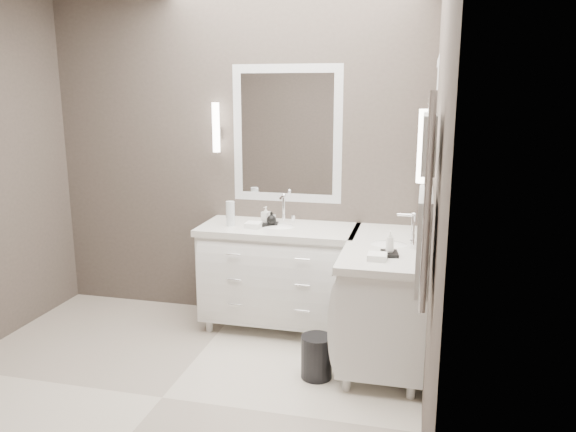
% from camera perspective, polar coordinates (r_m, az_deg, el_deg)
% --- Properties ---
extents(floor, '(3.20, 3.00, 0.01)m').
position_cam_1_polar(floor, '(3.82, -12.67, -17.61)').
color(floor, silver).
rests_on(floor, ground).
extents(wall_back, '(3.20, 0.01, 2.70)m').
position_cam_1_polar(wall_back, '(4.72, -5.41, 5.95)').
color(wall_back, '#4A413B').
rests_on(wall_back, floor).
extents(wall_right, '(0.01, 3.00, 2.70)m').
position_cam_1_polar(wall_right, '(2.98, 14.82, 1.62)').
color(wall_right, '#4A413B').
rests_on(wall_right, floor).
extents(vanity_back, '(1.24, 0.59, 0.97)m').
position_cam_1_polar(vanity_back, '(4.52, -0.91, -5.55)').
color(vanity_back, white).
rests_on(vanity_back, floor).
extents(vanity_right, '(0.59, 1.24, 0.97)m').
position_cam_1_polar(vanity_right, '(4.09, 9.98, -7.76)').
color(vanity_right, white).
rests_on(vanity_right, floor).
extents(mirror_back, '(0.90, 0.02, 1.10)m').
position_cam_1_polar(mirror_back, '(4.56, -0.13, 8.29)').
color(mirror_back, white).
rests_on(mirror_back, wall_back).
extents(mirror_right, '(0.02, 0.90, 1.10)m').
position_cam_1_polar(mirror_right, '(3.75, 14.55, 6.92)').
color(mirror_right, white).
rests_on(mirror_right, wall_right).
extents(sconce_back, '(0.06, 0.06, 0.40)m').
position_cam_1_polar(sconce_back, '(4.67, -7.33, 8.82)').
color(sconce_back, white).
rests_on(sconce_back, wall_back).
extents(sconce_right, '(0.06, 0.06, 0.40)m').
position_cam_1_polar(sconce_right, '(3.16, 13.56, 6.75)').
color(sconce_right, white).
rests_on(sconce_right, wall_right).
extents(towel_bar_corner, '(0.03, 0.22, 0.30)m').
position_cam_1_polar(towel_bar_corner, '(4.36, 13.47, 1.98)').
color(towel_bar_corner, white).
rests_on(towel_bar_corner, wall_right).
extents(towel_ladder, '(0.06, 0.58, 0.90)m').
position_cam_1_polar(towel_ladder, '(2.58, 13.80, 0.95)').
color(towel_ladder, white).
rests_on(towel_ladder, wall_right).
extents(waste_bin, '(0.25, 0.25, 0.29)m').
position_cam_1_polar(waste_bin, '(3.89, 2.92, -14.09)').
color(waste_bin, black).
rests_on(waste_bin, floor).
extents(amenity_tray_back, '(0.16, 0.13, 0.02)m').
position_cam_1_polar(amenity_tray_back, '(4.44, -1.96, -0.84)').
color(amenity_tray_back, black).
rests_on(amenity_tray_back, vanity_back).
extents(amenity_tray_right, '(0.13, 0.16, 0.02)m').
position_cam_1_polar(amenity_tray_right, '(3.71, 10.27, -3.78)').
color(amenity_tray_right, black).
rests_on(amenity_tray_right, vanity_right).
extents(water_bottle, '(0.07, 0.07, 0.20)m').
position_cam_1_polar(water_bottle, '(4.44, -5.87, 0.24)').
color(water_bottle, silver).
rests_on(water_bottle, vanity_back).
extents(soap_bottle_a, '(0.07, 0.07, 0.13)m').
position_cam_1_polar(soap_bottle_a, '(4.45, -2.27, 0.17)').
color(soap_bottle_a, white).
rests_on(soap_bottle_a, amenity_tray_back).
extents(soap_bottle_b, '(0.10, 0.10, 0.10)m').
position_cam_1_polar(soap_bottle_b, '(4.39, -1.69, -0.19)').
color(soap_bottle_b, black).
rests_on(soap_bottle_b, amenity_tray_back).
extents(soap_bottle_c, '(0.06, 0.06, 0.14)m').
position_cam_1_polar(soap_bottle_c, '(3.69, 10.32, -2.56)').
color(soap_bottle_c, white).
rests_on(soap_bottle_c, amenity_tray_right).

